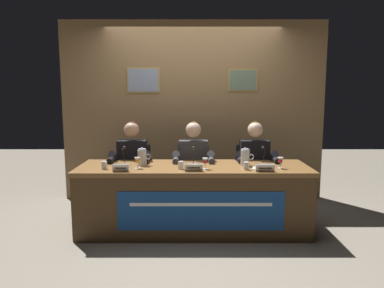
% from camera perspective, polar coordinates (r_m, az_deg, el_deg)
% --- Properties ---
extents(ground_plane, '(12.00, 12.00, 0.00)m').
position_cam_1_polar(ground_plane, '(4.33, -0.00, -13.30)').
color(ground_plane, gray).
extents(wall_back_panelled, '(3.81, 0.14, 2.60)m').
position_cam_1_polar(wall_back_panelled, '(5.34, -0.07, 5.12)').
color(wall_back_panelled, '#937047').
rests_on(wall_back_panelled, ground_plane).
extents(conference_table, '(2.61, 0.79, 0.76)m').
position_cam_1_polar(conference_table, '(4.07, 0.03, -7.19)').
color(conference_table, brown).
rests_on(conference_table, ground_plane).
extents(chair_left, '(0.44, 0.45, 0.90)m').
position_cam_1_polar(chair_left, '(4.81, -9.28, -5.78)').
color(chair_left, black).
rests_on(chair_left, ground_plane).
extents(panelist_left, '(0.51, 0.48, 1.22)m').
position_cam_1_polar(panelist_left, '(4.56, -9.75, -3.00)').
color(panelist_left, black).
rests_on(panelist_left, ground_plane).
extents(nameplate_left, '(0.17, 0.06, 0.08)m').
position_cam_1_polar(nameplate_left, '(3.88, -11.40, -3.71)').
color(nameplate_left, white).
rests_on(nameplate_left, conference_table).
extents(juice_glass_left, '(0.06, 0.06, 0.12)m').
position_cam_1_polar(juice_glass_left, '(4.00, -8.86, -2.62)').
color(juice_glass_left, white).
rests_on(juice_glass_left, conference_table).
extents(water_cup_left, '(0.06, 0.06, 0.08)m').
position_cam_1_polar(water_cup_left, '(4.04, -13.88, -3.35)').
color(water_cup_left, silver).
rests_on(water_cup_left, conference_table).
extents(microphone_left, '(0.06, 0.17, 0.22)m').
position_cam_1_polar(microphone_left, '(4.17, -11.01, -2.40)').
color(microphone_left, black).
rests_on(microphone_left, conference_table).
extents(chair_center, '(0.44, 0.45, 0.90)m').
position_cam_1_polar(chair_center, '(4.75, -0.03, -5.85)').
color(chair_center, black).
rests_on(chair_center, ground_plane).
extents(panelist_center, '(0.51, 0.48, 1.22)m').
position_cam_1_polar(panelist_center, '(4.50, -0.02, -3.04)').
color(panelist_center, black).
rests_on(panelist_center, ground_plane).
extents(nameplate_center, '(0.19, 0.06, 0.08)m').
position_cam_1_polar(nameplate_center, '(3.83, 0.08, -3.71)').
color(nameplate_center, white).
rests_on(nameplate_center, conference_table).
extents(juice_glass_center, '(0.06, 0.06, 0.12)m').
position_cam_1_polar(juice_glass_center, '(3.92, 1.85, -2.75)').
color(juice_glass_center, white).
rests_on(juice_glass_center, conference_table).
extents(water_cup_center, '(0.06, 0.06, 0.08)m').
position_cam_1_polar(water_cup_center, '(3.94, -2.00, -3.42)').
color(water_cup_center, silver).
rests_on(water_cup_center, conference_table).
extents(microphone_center, '(0.06, 0.17, 0.22)m').
position_cam_1_polar(microphone_center, '(4.07, 0.02, -2.51)').
color(microphone_center, black).
rests_on(microphone_center, conference_table).
extents(chair_right, '(0.44, 0.45, 0.90)m').
position_cam_1_polar(chair_right, '(4.82, 9.21, -5.77)').
color(chair_right, black).
rests_on(chair_right, ground_plane).
extents(panelist_right, '(0.51, 0.48, 1.22)m').
position_cam_1_polar(panelist_right, '(4.57, 9.70, -2.99)').
color(panelist_right, black).
rests_on(panelist_right, ground_plane).
extents(nameplate_right, '(0.20, 0.06, 0.08)m').
position_cam_1_polar(nameplate_right, '(3.89, 11.17, -3.69)').
color(nameplate_right, white).
rests_on(nameplate_right, conference_table).
extents(juice_glass_right, '(0.06, 0.06, 0.12)m').
position_cam_1_polar(juice_glass_right, '(4.07, 13.51, -2.56)').
color(juice_glass_right, white).
rests_on(juice_glass_right, conference_table).
extents(water_cup_right, '(0.06, 0.06, 0.08)m').
position_cam_1_polar(water_cup_right, '(3.94, 8.30, -3.49)').
color(water_cup_right, silver).
rests_on(water_cup_right, conference_table).
extents(microphone_right, '(0.06, 0.17, 0.22)m').
position_cam_1_polar(microphone_right, '(4.17, 11.06, -2.40)').
color(microphone_right, black).
rests_on(microphone_right, conference_table).
extents(water_pitcher_left_side, '(0.15, 0.10, 0.21)m').
position_cam_1_polar(water_pitcher_left_side, '(4.16, -8.09, -2.07)').
color(water_pitcher_left_side, silver).
rests_on(water_pitcher_left_side, conference_table).
extents(water_pitcher_right_side, '(0.15, 0.10, 0.21)m').
position_cam_1_polar(water_pitcher_right_side, '(4.16, 8.14, -2.08)').
color(water_pitcher_right_side, silver).
rests_on(water_pitcher_right_side, conference_table).
extents(document_stack_right, '(0.23, 0.18, 0.01)m').
position_cam_1_polar(document_stack_right, '(4.02, 10.80, -3.78)').
color(document_stack_right, white).
rests_on(document_stack_right, conference_table).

